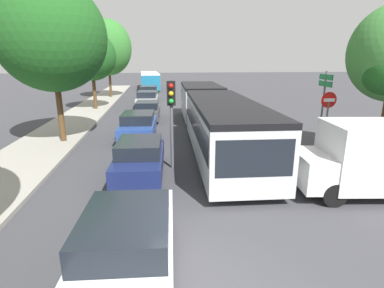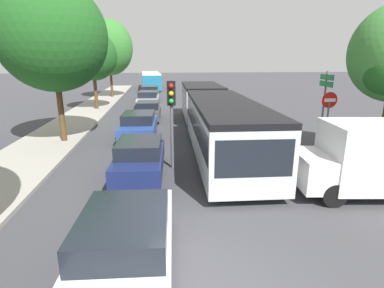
% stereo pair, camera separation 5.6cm
% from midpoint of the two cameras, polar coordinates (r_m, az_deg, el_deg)
% --- Properties ---
extents(kerb_strip_left, '(3.20, 50.98, 0.14)m').
position_cam_midpoint_polar(kerb_strip_left, '(25.93, -19.16, 5.80)').
color(kerb_strip_left, '#9E998E').
rests_on(kerb_strip_left, ground).
extents(articulated_bus, '(3.18, 16.88, 2.49)m').
position_cam_midpoint_polar(articulated_bus, '(16.35, 3.92, 6.16)').
color(articulated_bus, silver).
rests_on(articulated_bus, ground).
extents(city_bus_rear, '(2.95, 11.18, 2.39)m').
position_cam_midpoint_polar(city_bus_rear, '(45.56, -7.79, 12.09)').
color(city_bus_rear, teal).
rests_on(city_bus_rear, ground).
extents(queued_car_white, '(1.95, 4.18, 1.42)m').
position_cam_midpoint_polar(queued_car_white, '(6.17, -12.19, -18.34)').
color(queued_car_white, white).
rests_on(queued_car_white, ground).
extents(queued_car_navy, '(1.87, 4.01, 1.36)m').
position_cam_midpoint_polar(queued_car_navy, '(11.16, -9.73, -2.54)').
color(queued_car_navy, navy).
rests_on(queued_car_navy, ground).
extents(queued_car_blue, '(1.97, 4.22, 1.44)m').
position_cam_midpoint_polar(queued_car_blue, '(16.45, -9.96, 3.50)').
color(queued_car_blue, '#284799').
rests_on(queued_car_blue, ground).
extents(queued_car_graphite, '(1.84, 3.95, 1.34)m').
position_cam_midpoint_polar(queued_car_graphite, '(21.54, -8.23, 6.30)').
color(queued_car_graphite, '#47474C').
rests_on(queued_car_graphite, ground).
extents(queued_car_silver, '(1.98, 4.25, 1.45)m').
position_cam_midpoint_polar(queued_car_silver, '(27.65, -8.28, 8.46)').
color(queued_car_silver, '#B7BABF').
rests_on(queued_car_silver, ground).
extents(queued_car_green, '(2.06, 4.41, 1.50)m').
position_cam_midpoint_polar(queued_car_green, '(32.67, -7.96, 9.62)').
color(queued_car_green, '#236638').
rests_on(queued_car_green, ground).
extents(traffic_light, '(0.34, 0.37, 3.40)m').
position_cam_midpoint_polar(traffic_light, '(11.35, -3.79, 7.35)').
color(traffic_light, '#56595E').
rests_on(traffic_light, ground).
extents(no_entry_sign, '(0.70, 0.08, 2.82)m').
position_cam_midpoint_polar(no_entry_sign, '(14.47, 24.56, 5.28)').
color(no_entry_sign, '#56595E').
rests_on(no_entry_sign, ground).
extents(direction_sign_post, '(0.18, 1.40, 3.60)m').
position_cam_midpoint_polar(direction_sign_post, '(17.20, 24.12, 9.07)').
color(direction_sign_post, '#56595E').
rests_on(direction_sign_post, ground).
extents(tree_left_mid, '(5.11, 5.11, 7.81)m').
position_cam_midpoint_polar(tree_left_mid, '(16.39, -24.91, 17.63)').
color(tree_left_mid, '#51381E').
rests_on(tree_left_mid, ground).
extents(tree_left_far, '(3.94, 3.94, 6.47)m').
position_cam_midpoint_polar(tree_left_far, '(26.76, -18.23, 15.44)').
color(tree_left_far, '#51381E').
rests_on(tree_left_far, ground).
extents(tree_left_distant, '(5.12, 5.12, 8.42)m').
position_cam_midpoint_polar(tree_left_distant, '(35.25, -15.62, 17.04)').
color(tree_left_distant, '#51381E').
rests_on(tree_left_distant, ground).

